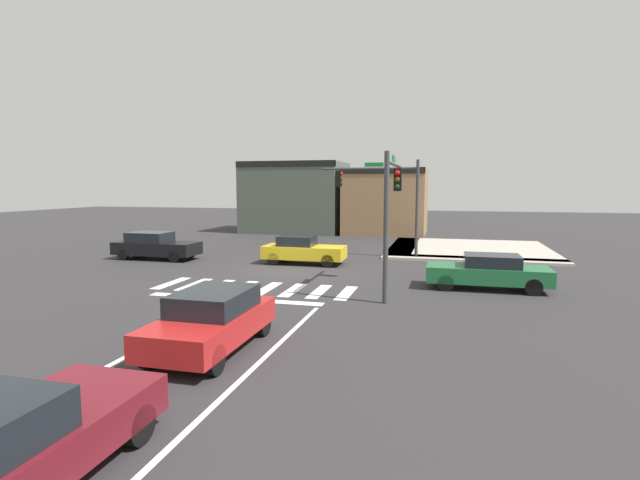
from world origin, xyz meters
The scene contains 13 objects.
ground_plane centered at (0.00, 0.00, 0.00)m, with size 120.00×120.00×0.00m, color #302D30.
crosswalk_near centered at (0.00, -4.50, 0.00)m, with size 8.13×2.54×0.01m.
lane_markings centered at (1.16, -11.43, 0.00)m, with size 6.80×18.75×0.01m.
bike_detector_marking centered at (1.69, -8.46, 0.00)m, with size 1.11×1.11×0.01m.
curb_corner_northeast centered at (8.49, 9.42, 0.07)m, with size 10.00×10.60×0.15m.
storefront_row centered at (-2.21, 19.38, 3.00)m, with size 15.87×7.05×6.23m.
traffic_signal_southeast centered at (5.47, -3.90, 3.74)m, with size 0.32×5.04×5.34m.
traffic_signal_northeast centered at (3.82, 5.44, 3.89)m, with size 5.62×0.32×5.62m.
car_yellow centered at (0.18, 1.82, 0.75)m, with size 4.31×1.75×1.49m.
car_green centered at (9.20, -2.36, 0.72)m, with size 4.76×1.76×1.41m.
car_black centered at (-8.42, 1.35, 0.77)m, with size 4.76×1.87×1.54m.
car_red centered at (1.80, -11.72, 0.78)m, with size 1.89×4.30×1.51m.
car_maroon centered at (1.92, -17.83, 0.75)m, with size 1.90×4.42×1.50m.
Camera 1 is at (7.45, -22.56, 4.16)m, focal length 27.10 mm.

